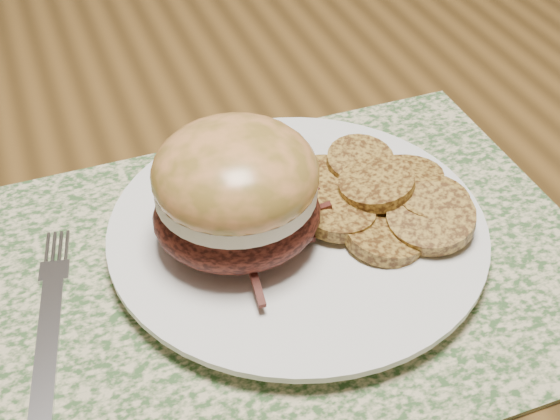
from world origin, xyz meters
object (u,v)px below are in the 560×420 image
object	(u,v)px
pork_sandwich	(236,191)
fork	(50,318)
dining_table	(118,175)
dinner_plate	(297,232)

from	to	relation	value
pork_sandwich	fork	distance (m)	0.15
dining_table	pork_sandwich	distance (m)	0.28
dinner_plate	fork	xyz separation A→B (m)	(-0.18, -0.01, -0.01)
dining_table	fork	world-z (taller)	fork
dinner_plate	pork_sandwich	distance (m)	0.07
dining_table	fork	bearing A→B (deg)	-109.00
dinner_plate	fork	bearing A→B (deg)	-175.50
dinner_plate	pork_sandwich	xyz separation A→B (m)	(-0.05, 0.00, 0.05)
dining_table	fork	size ratio (longest dim) A/B	8.68
pork_sandwich	fork	world-z (taller)	pork_sandwich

